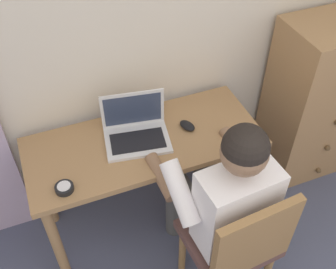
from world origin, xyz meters
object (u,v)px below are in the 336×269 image
object	(u,v)px
person_seated	(221,193)
computer_mouse	(187,126)
dresser	(316,101)
desk	(145,155)
laptop	(136,130)
chair	(237,243)
desk_clock	(64,188)

from	to	relation	value
person_seated	computer_mouse	bearing A→B (deg)	87.72
dresser	desk	bearing A→B (deg)	-176.70
desk	laptop	world-z (taller)	laptop
chair	desk	bearing A→B (deg)	111.72
computer_mouse	desk	bearing A→B (deg)	159.80
dresser	person_seated	distance (m)	1.10
dresser	laptop	distance (m)	1.25
desk	desk_clock	xyz separation A→B (m)	(-0.46, -0.18, 0.13)
chair	dresser	bearing A→B (deg)	36.27
desk_clock	chair	bearing A→B (deg)	-32.48
desk	laptop	size ratio (longest dim) A/B	3.38
dresser	laptop	size ratio (longest dim) A/B	3.01
desk	desk_clock	bearing A→B (deg)	-159.09
dresser	chair	world-z (taller)	dresser
desk	person_seated	world-z (taller)	person_seated
desk	dresser	bearing A→B (deg)	3.30
desk	person_seated	bearing A→B (deg)	-61.90
dresser	desk_clock	size ratio (longest dim) A/B	12.56
chair	person_seated	bearing A→B (deg)	93.88
dresser	person_seated	size ratio (longest dim) A/B	0.94
person_seated	desk_clock	bearing A→B (deg)	158.89
desk	chair	distance (m)	0.68
chair	desk_clock	distance (m)	0.87
desk	computer_mouse	xyz separation A→B (m)	(0.26, 0.01, 0.13)
person_seated	computer_mouse	distance (m)	0.46
laptop	computer_mouse	distance (m)	0.29
person_seated	desk_clock	xyz separation A→B (m)	(-0.70, 0.27, 0.05)
person_seated	laptop	bearing A→B (deg)	118.59
dresser	laptop	bearing A→B (deg)	-178.78
laptop	desk_clock	world-z (taller)	laptop
laptop	person_seated	bearing A→B (deg)	-61.41
person_seated	computer_mouse	size ratio (longest dim) A/B	12.07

